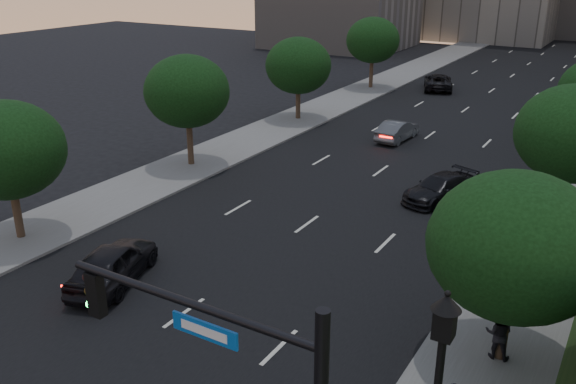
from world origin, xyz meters
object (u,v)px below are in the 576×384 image
Objects in this scene: sedan_near_left at (113,264)px; sedan_far_left at (438,82)px; sedan_mid_left at (397,130)px; pedestrian_c at (504,240)px; sedan_near_right at (440,188)px; sedan_far_right at (548,116)px; pedestrian_b at (499,333)px.

sedan_near_left is 0.89× the size of sedan_far_left.
pedestrian_c is at bearing 128.99° from sedan_mid_left.
sedan_near_right is (9.00, -27.57, -0.08)m from sedan_far_left.
sedan_far_right is at bearing -128.90° from sedan_mid_left.
sedan_mid_left is 2.79× the size of pedestrian_c.
sedan_mid_left is at bearing -113.39° from sedan_near_left.
pedestrian_b is at bearing 112.98° from pedestrian_c.
sedan_mid_left is 0.93× the size of sedan_near_right.
sedan_far_right is at bearing -90.67° from pedestrian_b.
sedan_near_left is 1.13× the size of sedan_mid_left.
sedan_mid_left is 17.88m from pedestrian_c.
sedan_mid_left is 0.79× the size of sedan_far_left.
sedan_near_left is 3.14× the size of pedestrian_c.
pedestrian_c is (2.04, -23.67, 0.11)m from sedan_far_right.
sedan_mid_left is at bearing -136.18° from sedan_far_right.
sedan_mid_left reaches higher than sedan_near_right.
sedan_near_right is 3.01× the size of pedestrian_c.
sedan_near_right is 2.70× the size of pedestrian_b.
sedan_far_right is 2.76× the size of pedestrian_b.
sedan_far_left is 35.38m from pedestrian_c.
pedestrian_c reaches higher than sedan_near_right.
pedestrian_b reaches higher than sedan_near_right.
sedan_far_right is 23.76m from pedestrian_c.
pedestrian_c is (13.38, -32.75, 0.17)m from sedan_far_left.
sedan_near_left reaches higher than sedan_far_right.
sedan_near_left is 1.02× the size of sedan_far_right.
pedestrian_c is (10.37, -14.56, 0.21)m from sedan_mid_left.
sedan_far_left reaches higher than sedan_mid_left.
sedan_near_left is 1.04× the size of sedan_near_right.
sedan_near_left is 42.51m from sedan_far_left.
sedan_far_left is 1.14× the size of sedan_far_right.
pedestrian_b is 7.30m from pedestrian_c.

